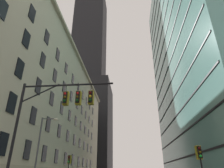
# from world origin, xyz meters

# --- Properties ---
(station_building) EXTENTS (16.98, 70.47, 28.92)m
(station_building) POSITION_xyz_m (-19.16, 29.23, 14.44)
(station_building) COLOR #B2A88E
(station_building) RESTS_ON ground
(dark_skyscraper) EXTENTS (26.18, 26.18, 213.78)m
(dark_skyscraper) POSITION_xyz_m (-21.33, 87.03, 64.99)
(dark_skyscraper) COLOR black
(dark_skyscraper) RESTS_ON ground
(glass_office_midrise) EXTENTS (15.31, 45.36, 58.10)m
(glass_office_midrise) POSITION_xyz_m (18.60, 29.87, 29.05)
(glass_office_midrise) COLOR slate
(glass_office_midrise) RESTS_ON ground
(traffic_signal_mast) EXTENTS (7.20, 0.63, 7.69)m
(traffic_signal_mast) POSITION_xyz_m (-3.65, 2.74, 5.79)
(traffic_signal_mast) COLOR black
(traffic_signal_mast) RESTS_ON sidewalk_left
(traffic_light_near_right) EXTENTS (0.40, 0.63, 3.26)m
(traffic_light_near_right) POSITION_xyz_m (6.87, 6.22, 2.72)
(traffic_light_near_right) COLOR black
(traffic_light_near_right) RESTS_ON sidewalk_right
(traffic_light_far_left) EXTENTS (0.40, 0.63, 3.43)m
(traffic_light_far_left) POSITION_xyz_m (-6.62, 16.15, 2.87)
(traffic_light_far_left) COLOR black
(traffic_light_far_left) RESTS_ON sidewalk_left
(street_lamppost) EXTENTS (1.96, 0.32, 7.15)m
(street_lamppost) POSITION_xyz_m (-8.34, 10.81, 4.40)
(street_lamppost) COLOR #47474C
(street_lamppost) RESTS_ON sidewalk_left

